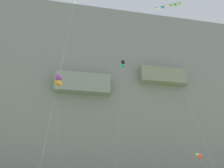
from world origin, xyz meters
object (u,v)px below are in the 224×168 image
Objects in this scene: kite_box_high_center at (123,64)px; kite_box_front_field at (59,80)px; kite_windsock_high_right at (199,156)px; kite_delta_mid_center at (76,5)px; kite_banner_low_center at (168,12)px.

kite_box_high_center is 1.06× the size of kite_box_front_field.
kite_delta_mid_center is at bearing -162.36° from kite_windsock_high_right.
kite_banner_low_center is at bearing -42.83° from kite_box_front_field.
kite_box_high_center is at bearing 152.15° from kite_windsock_high_right.
kite_box_high_center is at bearing 117.48° from kite_banner_low_center.
kite_windsock_high_right is 0.26× the size of kite_delta_mid_center.
kite_windsock_high_right is at bearing 49.25° from kite_banner_low_center.
kite_banner_low_center reaches higher than kite_box_front_field.
kite_delta_mid_center is at bearing -130.20° from kite_box_high_center.
kite_box_high_center reaches higher than kite_box_front_field.
kite_windsock_high_right is 0.23× the size of kite_banner_low_center.
kite_windsock_high_right is at bearing -27.85° from kite_box_high_center.
kite_windsock_high_right is at bearing -26.86° from kite_box_front_field.
kite_banner_low_center reaches higher than kite_windsock_high_right.
kite_delta_mid_center is at bearing -81.38° from kite_box_front_field.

